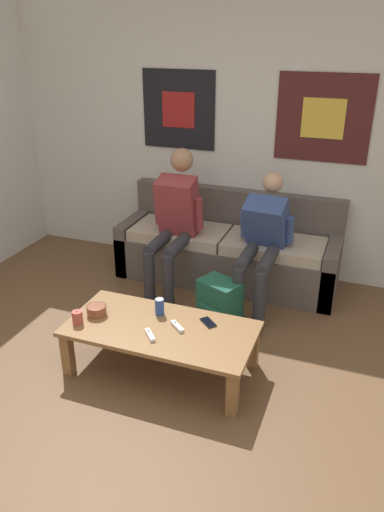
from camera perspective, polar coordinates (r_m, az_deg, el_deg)
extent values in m
plane|color=brown|center=(3.32, -8.10, -18.13)|extent=(18.00, 18.00, 0.00)
cube|color=silver|center=(4.80, 5.01, 13.11)|extent=(10.00, 0.05, 2.55)
cube|color=black|center=(4.90, -1.55, 16.36)|extent=(0.72, 0.01, 0.73)
cube|color=maroon|center=(4.89, -1.58, 16.35)|extent=(0.32, 0.01, 0.33)
cube|color=#471E1E|center=(4.57, 14.78, 14.97)|extent=(0.81, 0.01, 0.75)
cube|color=gold|center=(4.57, 14.77, 14.96)|extent=(0.36, 0.01, 0.34)
cube|color=#564C47|center=(4.95, 5.02, 3.02)|extent=(2.06, 0.13, 0.82)
cube|color=#564C47|center=(4.73, 3.79, -0.83)|extent=(2.06, 0.56, 0.40)
cube|color=#564C47|center=(5.04, -6.79, 1.47)|extent=(0.12, 0.56, 0.52)
cube|color=#564C47|center=(4.56, 15.55, -1.97)|extent=(0.12, 0.56, 0.52)
cube|color=#B2A38E|center=(4.77, -1.36, 2.69)|extent=(0.89, 0.52, 0.10)
cube|color=#B2A38E|center=(4.53, 9.38, 1.13)|extent=(0.89, 0.52, 0.10)
cube|color=olive|center=(3.49, -3.58, -8.31)|extent=(1.31, 0.64, 0.03)
cube|color=olive|center=(4.02, -9.86, -6.74)|extent=(0.07, 0.07, 0.33)
cube|color=olive|center=(3.64, 7.03, -10.27)|extent=(0.07, 0.07, 0.33)
cube|color=olive|center=(3.65, -14.03, -10.77)|extent=(0.07, 0.07, 0.33)
cube|color=olive|center=(3.23, 4.65, -15.43)|extent=(0.07, 0.07, 0.33)
cylinder|color=#2D2D33|center=(4.41, -3.93, 1.43)|extent=(0.11, 0.40, 0.11)
cylinder|color=#2D2D33|center=(4.34, -4.92, -2.42)|extent=(0.10, 0.10, 0.47)
cube|color=#232328|center=(4.40, -5.19, -5.53)|extent=(0.11, 0.25, 0.05)
cylinder|color=#2D2D33|center=(4.34, -1.76, 1.10)|extent=(0.11, 0.40, 0.11)
cylinder|color=#2D2D33|center=(4.28, -2.73, -2.81)|extent=(0.10, 0.10, 0.47)
cube|color=#232328|center=(4.34, -3.03, -5.97)|extent=(0.11, 0.25, 0.05)
cube|color=maroon|center=(4.51, -1.59, 5.64)|extent=(0.35, 0.35, 0.58)
sphere|color=#9E7556|center=(4.48, -1.17, 10.93)|extent=(0.21, 0.21, 0.21)
cylinder|color=maroon|center=(4.60, -3.81, 5.41)|extent=(0.08, 0.12, 0.31)
cylinder|color=maroon|center=(4.46, 0.77, 4.84)|extent=(0.08, 0.12, 0.31)
cylinder|color=#2D2D33|center=(4.15, 6.21, -0.21)|extent=(0.11, 0.43, 0.11)
cylinder|color=#2D2D33|center=(4.07, 5.27, -4.43)|extent=(0.10, 0.10, 0.47)
cube|color=#232328|center=(4.14, 4.88, -7.72)|extent=(0.11, 0.25, 0.05)
cylinder|color=#2D2D33|center=(4.12, 8.63, -0.58)|extent=(0.11, 0.43, 0.11)
cylinder|color=#2D2D33|center=(4.04, 7.74, -4.84)|extent=(0.10, 0.10, 0.47)
cube|color=#232328|center=(4.10, 7.32, -8.16)|extent=(0.11, 0.25, 0.05)
cube|color=#33477F|center=(4.33, 8.53, 3.71)|extent=(0.37, 0.41, 0.50)
sphere|color=tan|center=(4.36, 9.22, 8.30)|extent=(0.17, 0.17, 0.17)
cylinder|color=#33477F|center=(4.40, 6.08, 3.62)|extent=(0.08, 0.13, 0.26)
cylinder|color=#33477F|center=(4.33, 11.05, 2.92)|extent=(0.08, 0.13, 0.26)
cube|color=#1E5642|center=(4.10, 3.16, -5.26)|extent=(0.39, 0.33, 0.38)
cube|color=#1E5642|center=(4.08, 2.19, -6.83)|extent=(0.24, 0.16, 0.17)
cylinder|color=brown|center=(3.66, -10.85, -6.10)|extent=(0.14, 0.14, 0.07)
torus|color=brown|center=(3.64, -10.89, -5.67)|extent=(0.15, 0.15, 0.02)
cylinder|color=#B24C42|center=(3.58, -12.96, -6.86)|extent=(0.07, 0.07, 0.10)
cylinder|color=black|center=(3.55, -13.04, -6.12)|extent=(0.00, 0.00, 0.01)
cylinder|color=#28479E|center=(3.59, -3.73, -5.80)|extent=(0.07, 0.07, 0.12)
cylinder|color=silver|center=(3.56, -3.75, -4.95)|extent=(0.06, 0.06, 0.00)
cube|color=white|center=(3.38, -4.82, -9.00)|extent=(0.12, 0.13, 0.02)
cylinder|color=#333842|center=(3.40, -4.98, -8.51)|extent=(0.01, 0.01, 0.00)
cube|color=white|center=(3.46, -1.69, -8.06)|extent=(0.13, 0.12, 0.02)
cylinder|color=#333842|center=(3.47, -1.94, -7.61)|extent=(0.01, 0.01, 0.00)
cube|color=black|center=(3.51, 1.87, -7.60)|extent=(0.15, 0.14, 0.01)
cube|color=black|center=(3.51, 1.87, -7.52)|extent=(0.13, 0.13, 0.00)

